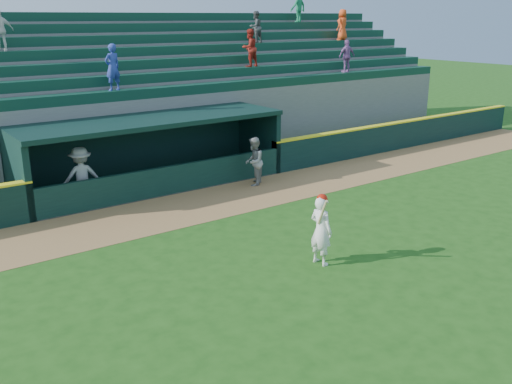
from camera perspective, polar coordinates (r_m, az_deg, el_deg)
ground at (r=14.56m, az=3.76°, el=-6.40°), size 120.00×120.00×0.00m
warning_track at (r=18.32m, az=-6.13°, el=-1.42°), size 40.00×3.00×0.01m
field_wall_right at (r=27.27m, az=14.80°, el=5.58°), size 15.50×0.30×1.20m
wall_stripe_right at (r=27.16m, az=14.90°, el=6.88°), size 15.50×0.32×0.06m
dugout_player_front at (r=20.30m, az=-0.22°, el=3.08°), size 1.07×1.06×1.74m
dugout_player_inside at (r=18.92m, az=-17.05°, el=1.51°), size 1.31×0.87×1.90m
dugout at (r=20.61m, az=-10.64°, el=4.39°), size 9.40×2.80×2.46m
stands at (r=24.57m, az=-15.51°, el=8.57°), size 34.50×6.25×7.55m
batter_at_plate at (r=13.86m, az=6.52°, el=-3.71°), size 0.55×0.80×1.81m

